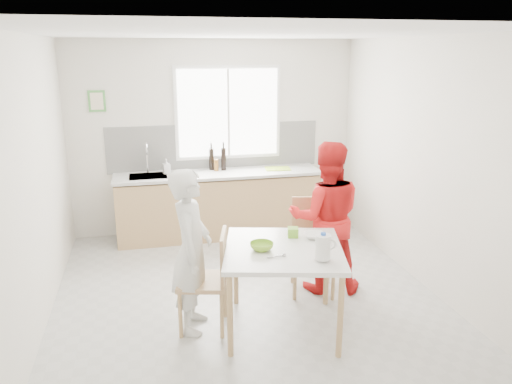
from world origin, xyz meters
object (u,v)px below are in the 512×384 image
milk_jug (323,247)px  chair_left (210,276)px  chair_far (313,241)px  bowl_white (314,236)px  bowl_green (262,246)px  person_red (326,218)px  wine_bottle_a (224,159)px  dining_table (284,256)px  wine_bottle_b (211,159)px  person_white (192,251)px

milk_jug → chair_left: bearing=164.4°
chair_far → bowl_white: chair_far is taller
chair_far → bowl_green: bearing=-122.1°
chair_far → bowl_white: 0.64m
person_red → milk_jug: person_red is taller
person_red → wine_bottle_a: size_ratio=5.15×
dining_table → wine_bottle_b: 2.81m
person_red → person_white: bearing=32.0°
wine_bottle_a → wine_bottle_b: bearing=155.4°
person_red → bowl_white: bearing=72.4°
chair_left → wine_bottle_b: bearing=-174.9°
bowl_white → wine_bottle_a: bearing=100.3°
dining_table → bowl_green: 0.24m
chair_left → chair_far: bearing=128.8°
chair_far → wine_bottle_b: wine_bottle_b is taller
wine_bottle_a → person_red: bearing=-68.9°
chair_far → person_red: (0.13, -0.03, 0.27)m
person_red → bowl_white: person_red is taller
bowl_green → bowl_white: 0.58m
dining_table → milk_jug: (0.25, -0.35, 0.21)m
chair_far → wine_bottle_a: bearing=121.6°
chair_far → wine_bottle_b: bearing=125.0°
dining_table → bowl_white: (0.35, 0.17, 0.11)m
dining_table → milk_jug: milk_jug is taller
person_white → person_red: person_red is taller
person_white → milk_jug: 1.21m
chair_far → bowl_green: size_ratio=4.75×
chair_far → person_red: size_ratio=0.62×
chair_far → chair_left: bearing=-141.2°
person_red → wine_bottle_b: size_ratio=5.50×
person_white → wine_bottle_a: person_white is taller
milk_jug → wine_bottle_b: 3.17m
chair_far → milk_jug: size_ratio=4.31×
person_white → bowl_green: 0.65m
chair_far → milk_jug: (-0.29, -1.07, 0.38)m
chair_left → person_white: size_ratio=0.62×
chair_far → wine_bottle_a: 2.15m
wine_bottle_b → milk_jug: bearing=-80.6°
chair_left → dining_table: bearing=90.0°
bowl_green → wine_bottle_a: 2.71m
chair_far → person_red: 0.30m
person_white → person_red: bearing=-58.0°
person_white → wine_bottle_a: bearing=-2.2°
person_red → dining_table: bearing=59.7°
chair_left → milk_jug: size_ratio=4.06×
chair_left → milk_jug: bearing=74.4°
wine_bottle_b → bowl_green: bearing=-88.7°
bowl_white → milk_jug: 0.54m
bowl_white → wine_bottle_b: (-0.62, 2.60, 0.23)m
person_white → milk_jug: person_white is taller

